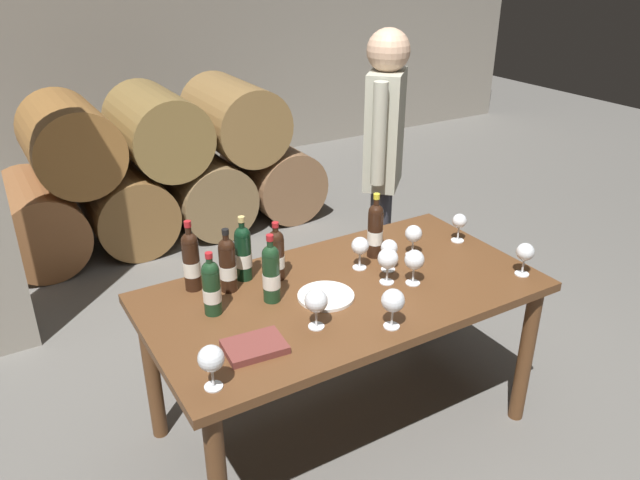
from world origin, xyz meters
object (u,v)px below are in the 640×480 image
Objects in this scene: wine_bottle_1 at (228,264)px; wine_bottle_4 at (191,260)px; wine_glass_1 at (389,249)px; wine_glass_8 at (394,301)px; wine_glass_3 at (525,253)px; wine_glass_7 at (388,259)px; wine_bottle_2 at (212,287)px; wine_bottle_3 at (276,254)px; wine_bottle_0 at (243,252)px; dining_table at (343,307)px; wine_glass_2 at (414,261)px; wine_glass_9 at (414,235)px; wine_glass_4 at (211,359)px; wine_bottle_5 at (375,230)px; sommelier_presenting at (384,153)px; serving_plate at (326,296)px; wine_glass_5 at (459,222)px; wine_glass_0 at (316,302)px; wine_bottle_6 at (271,273)px; tasting_notebook at (255,347)px; wine_glass_6 at (360,247)px.

wine_bottle_1 is 0.90× the size of wine_bottle_4.
wine_glass_1 is 0.46m from wine_glass_8.
wine_glass_7 reaches higher than wine_glass_3.
wine_bottle_2 and wine_bottle_3 have the same top height.
wine_bottle_0 is 1.24m from wine_glass_3.
wine_bottle_4 is 1.94× the size of wine_glass_7.
wine_bottle_2 is at bearing -139.16° from wine_bottle_0.
dining_table is 0.37m from wine_glass_2.
wine_glass_4 is at bearing -160.19° from wine_glass_9.
wine_glass_4 is 0.74m from wine_glass_8.
wine_glass_4 is at bearing -117.96° from wine_bottle_1.
wine_bottle_1 is 1.86× the size of wine_glass_3.
wine_bottle_4 reaches higher than wine_bottle_5.
wine_bottle_2 is 1.46m from sommelier_presenting.
wine_glass_2 is at bearing -13.44° from serving_plate.
dining_table is 10.59× the size of wine_glass_2.
wine_glass_5 is 0.58m from wine_glass_7.
wine_bottle_5 is 1.93× the size of wine_glass_0.
wine_glass_5 is at bearing 8.05° from wine_glass_1.
wine_bottle_4 reaches higher than dining_table.
wine_glass_8 reaches higher than wine_glass_1.
wine_bottle_0 is 1.10× the size of wine_bottle_3.
wine_glass_4 is at bearing -179.07° from wine_glass_3.
wine_bottle_1 is 0.47m from wine_glass_0.
wine_glass_4 is 1.26m from wine_glass_9.
wine_bottle_3 reaches higher than wine_glass_0.
wine_bottle_6 reaches higher than wine_glass_2.
wine_glass_0 is 0.57m from wine_glass_1.
serving_plate is (0.45, -0.36, -0.13)m from wine_bottle_4.
wine_glass_7 is 0.99× the size of wine_glass_8.
wine_glass_8 is at bearing -148.84° from wine_glass_5.
wine_glass_2 is at bearing 11.33° from tasting_notebook.
wine_bottle_3 is at bearing 56.56° from wine_bottle_6.
wine_glass_9 is at bearing 52.15° from wine_glass_2.
wine_bottle_4 is 1.03m from wine_glass_9.
sommelier_presenting reaches higher than wine_glass_7.
wine_glass_4 is at bearing -155.82° from dining_table.
wine_glass_0 is 1.08× the size of wine_glass_1.
wine_bottle_5 is 1.05× the size of wine_bottle_6.
wine_bottle_3 is 1.86× the size of wine_glass_5.
tasting_notebook is at bearing 165.55° from wine_glass_8.
wine_bottle_4 is 2.11× the size of wine_glass_1.
wine_glass_4 is 1.06× the size of wine_glass_6.
wine_glass_2 is at bearing 11.75° from wine_glass_4.
sommelier_presenting is (0.85, 0.77, 0.28)m from serving_plate.
wine_bottle_6 reaches higher than wine_bottle_0.
wine_glass_3 is (1.31, -0.41, -0.01)m from wine_bottle_2.
wine_bottle_1 is at bearing 153.06° from wine_glass_2.
wine_bottle_5 is (0.85, -0.14, -0.00)m from wine_bottle_4.
wine_bottle_0 reaches higher than wine_bottle_1.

